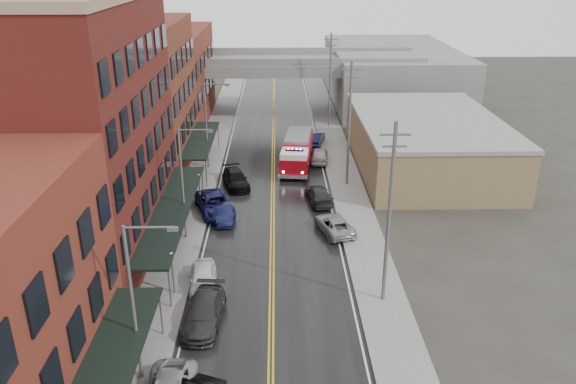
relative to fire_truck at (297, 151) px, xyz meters
name	(u,v)px	position (x,y,z in m)	size (l,w,h in m)	color
road	(273,206)	(-2.52, -10.13, -1.74)	(11.00, 160.00, 0.02)	black
sidewalk_left	(191,206)	(-9.82, -10.13, -1.68)	(3.00, 160.00, 0.15)	slate
sidewalk_right	(354,205)	(4.78, -10.13, -1.68)	(3.00, 160.00, 0.15)	slate
curb_left	(209,206)	(-8.17, -10.13, -1.68)	(0.30, 160.00, 0.15)	gray
curb_right	(336,205)	(3.13, -10.13, -1.68)	(0.30, 160.00, 0.15)	gray
brick_building_b	(84,133)	(-15.82, -17.13, 7.25)	(9.00, 20.00, 18.00)	#511A15
brick_building_c	(141,97)	(-15.82, 0.37, 5.75)	(9.00, 15.00, 15.00)	#5C291B
brick_building_far	(172,77)	(-15.82, 17.87, 4.25)	(9.00, 20.00, 12.00)	maroon
tan_building	(426,144)	(13.48, -0.13, 0.75)	(14.00, 22.00, 5.00)	olive
right_far_block	(391,74)	(15.48, 29.87, 2.25)	(18.00, 30.00, 8.00)	slate
awning_1	(173,209)	(-10.01, -17.13, 1.24)	(2.60, 18.00, 3.09)	black
awning_2	(201,140)	(-10.01, 0.37, 1.23)	(2.60, 13.00, 3.09)	black
globe_lamp_1	(172,264)	(-8.92, -24.13, 0.56)	(0.44, 0.44, 3.12)	#59595B
globe_lamp_2	(199,183)	(-8.92, -10.13, 0.56)	(0.44, 0.44, 3.12)	#59595B
street_lamp_0	(137,295)	(-9.07, -32.13, 3.43)	(2.64, 0.22, 9.00)	#59595B
street_lamp_1	(185,177)	(-9.07, -16.13, 3.43)	(2.64, 0.22, 9.00)	#59595B
street_lamp_2	(208,120)	(-9.07, -0.13, 3.43)	(2.64, 0.22, 9.00)	#59595B
utility_pole_0	(389,212)	(4.68, -25.13, 4.55)	(1.80, 0.24, 12.00)	#59595B
utility_pole_1	(349,122)	(4.68, -5.13, 4.55)	(1.80, 0.24, 12.00)	#59595B
utility_pole_2	(330,79)	(4.68, 14.87, 4.55)	(1.80, 0.24, 12.00)	#59595B
overpass	(273,71)	(-2.52, 21.87, 4.23)	(40.00, 10.00, 7.50)	slate
fire_truck	(297,151)	(0.00, 0.00, 0.00)	(4.42, 9.14, 3.23)	maroon
parked_car_left_3	(204,313)	(-6.59, -27.34, -0.97)	(2.18, 5.37, 1.56)	#2A292C
parked_car_left_4	(203,278)	(-7.11, -23.33, -1.00)	(1.77, 4.40, 1.50)	white
parked_car_left_5	(224,213)	(-6.58, -12.93, -1.08)	(1.43, 4.10, 1.35)	black
parked_car_left_6	(215,204)	(-7.52, -11.33, -0.93)	(2.72, 5.91, 1.64)	#14194E
parked_car_left_7	(236,179)	(-6.12, -5.26, -1.01)	(2.09, 5.14, 1.49)	black
parked_car_right_0	(334,225)	(2.48, -15.27, -1.09)	(2.21, 4.80, 1.33)	gray
parked_car_right_1	(319,195)	(1.65, -9.24, -1.05)	(1.97, 4.86, 1.41)	#232426
parked_car_right_2	(319,155)	(2.48, 1.67, -0.97)	(1.85, 4.59, 1.56)	#B4B4B4
parked_car_right_3	(316,138)	(2.47, 7.67, -1.01)	(1.58, 4.53, 1.49)	#0E1534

